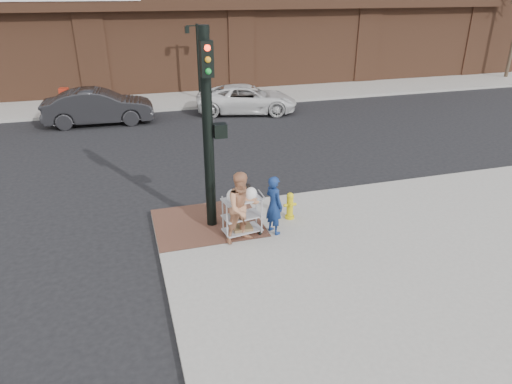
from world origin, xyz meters
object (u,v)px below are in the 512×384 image
object	(u,v)px
fire_hydrant	(290,205)
minivan_white	(247,99)
woman_blue	(274,205)
sedan_dark	(99,107)
traffic_signal_pole	(209,127)
utility_cart	(242,213)
lamp_post	(198,53)
pedestrian_tan	(243,208)

from	to	relation	value
fire_hydrant	minivan_white	bearing A→B (deg)	79.68
woman_blue	sedan_dark	xyz separation A→B (m)	(-4.37, 12.60, -0.10)
traffic_signal_pole	utility_cart	size ratio (longest dim) A/B	3.78
fire_hydrant	lamp_post	bearing A→B (deg)	88.53
sedan_dark	traffic_signal_pole	bearing A→B (deg)	-163.51
traffic_signal_pole	pedestrian_tan	xyz separation A→B (m)	(0.54, -1.03, -1.78)
pedestrian_tan	fire_hydrant	bearing A→B (deg)	13.61
lamp_post	traffic_signal_pole	distance (m)	15.43
pedestrian_tan	utility_cart	bearing A→B (deg)	63.83
sedan_dark	minivan_white	xyz separation A→B (m)	(7.23, 0.03, -0.11)
woman_blue	fire_hydrant	bearing A→B (deg)	-68.31
sedan_dark	pedestrian_tan	bearing A→B (deg)	-162.32
sedan_dark	fire_hydrant	distance (m)	13.00
sedan_dark	fire_hydrant	world-z (taller)	sedan_dark
minivan_white	fire_hydrant	xyz separation A→B (m)	(-2.19, -12.01, -0.17)
pedestrian_tan	utility_cart	distance (m)	0.45
traffic_signal_pole	sedan_dark	xyz separation A→B (m)	(-2.96, 11.74, -2.01)
lamp_post	minivan_white	bearing A→B (deg)	-62.63
woman_blue	minivan_white	xyz separation A→B (m)	(2.86, 12.63, -0.21)
woman_blue	utility_cart	size ratio (longest dim) A/B	1.17
lamp_post	utility_cart	distance (m)	16.15
lamp_post	minivan_white	xyz separation A→B (m)	(1.79, -3.46, -1.91)
pedestrian_tan	sedan_dark	bearing A→B (deg)	91.73
pedestrian_tan	minivan_white	size ratio (longest dim) A/B	0.36
traffic_signal_pole	fire_hydrant	size ratio (longest dim) A/B	6.64
minivan_white	sedan_dark	bearing A→B (deg)	105.17
lamp_post	sedan_dark	bearing A→B (deg)	-147.33
pedestrian_tan	sedan_dark	distance (m)	13.25
traffic_signal_pole	woman_blue	bearing A→B (deg)	-31.33
traffic_signal_pole	utility_cart	world-z (taller)	traffic_signal_pole
traffic_signal_pole	utility_cart	distance (m)	2.28
utility_cart	fire_hydrant	world-z (taller)	utility_cart
woman_blue	fire_hydrant	size ratio (longest dim) A/B	2.05
traffic_signal_pole	fire_hydrant	distance (m)	3.11
lamp_post	traffic_signal_pole	bearing A→B (deg)	-99.24
traffic_signal_pole	sedan_dark	distance (m)	12.27
woman_blue	fire_hydrant	distance (m)	0.99
lamp_post	woman_blue	size ratio (longest dim) A/B	2.59
traffic_signal_pole	minivan_white	bearing A→B (deg)	70.07
sedan_dark	utility_cart	xyz separation A→B (m)	(3.58, -12.45, -0.07)
lamp_post	traffic_signal_pole	size ratio (longest dim) A/B	0.80
sedan_dark	fire_hydrant	size ratio (longest dim) A/B	6.60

